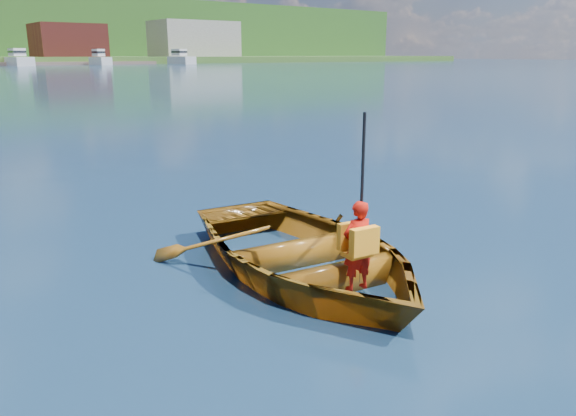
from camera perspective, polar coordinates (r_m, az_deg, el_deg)
name	(u,v)px	position (r m, az deg, el deg)	size (l,w,h in m)	color
ground	(278,256)	(7.62, -1.06, -4.89)	(600.00, 600.00, 0.00)	#172C45
rowboat	(303,252)	(6.93, 1.53, -4.47)	(3.50, 4.55, 0.87)	brown
child_paddler	(358,244)	(6.19, 7.09, -3.65)	(0.40, 0.37, 1.94)	#BA1209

